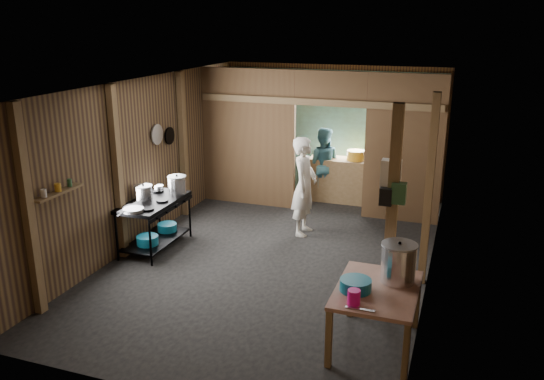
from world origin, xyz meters
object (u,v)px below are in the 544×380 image
at_px(prep_table, 376,317).
at_px(stock_pot, 398,264).
at_px(gas_range, 155,224).
at_px(cook, 304,186).
at_px(pink_bucket, 354,297).
at_px(yellow_tub, 356,155).
at_px(stove_pot_large, 177,185).

distance_m(prep_table, stock_pot, 0.64).
height_order(gas_range, cook, cook).
bearing_deg(gas_range, pink_bucket, -29.94).
distance_m(prep_table, pink_bucket, 0.63).
distance_m(gas_range, cook, 2.48).
height_order(gas_range, yellow_tub, yellow_tub).
bearing_deg(cook, yellow_tub, -13.36).
height_order(stove_pot_large, stock_pot, stock_pot).
relative_size(yellow_tub, cook, 0.21).
xyz_separation_m(gas_range, yellow_tub, (2.48, 3.32, 0.55)).
relative_size(stove_pot_large, stock_pot, 0.66).
distance_m(stove_pot_large, stock_pot, 4.14).
height_order(prep_table, pink_bucket, pink_bucket).
relative_size(gas_range, cook, 0.81).
height_order(stove_pot_large, cook, cook).
height_order(stock_pot, pink_bucket, stock_pot).
relative_size(pink_bucket, cook, 0.10).
height_order(stove_pot_large, yellow_tub, stove_pot_large).
distance_m(prep_table, stove_pot_large, 4.14).
bearing_deg(yellow_tub, stock_pot, -73.27).
bearing_deg(gas_range, prep_table, -23.40).
relative_size(gas_range, stove_pot_large, 4.37).
xyz_separation_m(gas_range, stock_pot, (3.89, -1.37, 0.52)).
xyz_separation_m(gas_range, pink_bucket, (3.54, -2.04, 0.39)).
xyz_separation_m(stock_pot, yellow_tub, (-1.41, 4.69, 0.03)).
distance_m(pink_bucket, yellow_tub, 5.46).
distance_m(gas_range, stock_pot, 4.15).
distance_m(gas_range, yellow_tub, 4.18).
bearing_deg(stock_pot, cook, 124.22).
distance_m(stove_pot_large, yellow_tub, 3.68).
xyz_separation_m(stock_pot, pink_bucket, (-0.35, -0.67, -0.13)).
distance_m(gas_range, stove_pot_large, 0.72).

